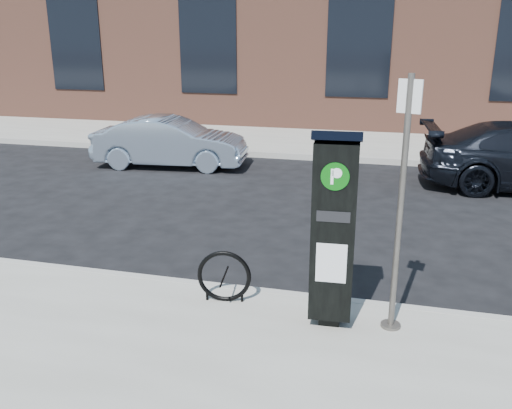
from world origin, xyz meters
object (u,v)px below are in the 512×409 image
(sign_pole, at_px, (400,210))
(parking_kiosk, at_px, (334,228))
(bike_rack, at_px, (224,277))
(car_silver, at_px, (170,142))

(sign_pole, bearing_deg, parking_kiosk, -154.07)
(bike_rack, relative_size, car_silver, 0.17)
(sign_pole, bearing_deg, bike_rack, -162.98)
(parking_kiosk, relative_size, bike_rack, 3.35)
(bike_rack, xyz_separation_m, car_silver, (-3.58, 6.84, 0.16))
(car_silver, bearing_deg, sign_pole, -147.77)
(parking_kiosk, height_order, car_silver, parking_kiosk)
(parking_kiosk, xyz_separation_m, sign_pole, (0.66, 0.06, 0.23))
(parking_kiosk, bearing_deg, sign_pole, 1.86)
(car_silver, bearing_deg, parking_kiosk, -151.50)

